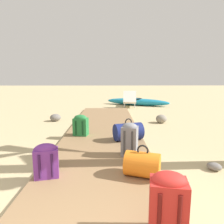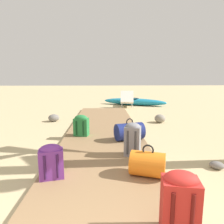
% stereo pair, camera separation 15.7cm
% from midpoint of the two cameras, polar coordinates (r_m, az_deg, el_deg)
% --- Properties ---
extents(ground_plane, '(60.00, 60.00, 0.00)m').
position_cam_midpoint_polar(ground_plane, '(4.36, -3.42, -10.00)').
color(ground_plane, tan).
extents(boardwalk, '(1.86, 8.29, 0.08)m').
position_cam_midpoint_polar(boardwalk, '(5.13, -3.24, -6.43)').
color(boardwalk, olive).
rests_on(boardwalk, ground).
extents(duffel_bag_navy, '(0.70, 0.54, 0.49)m').
position_cam_midpoint_polar(duffel_bag_navy, '(4.59, 3.91, -5.42)').
color(duffel_bag_navy, navy).
rests_on(duffel_bag_navy, boardwalk).
extents(duffel_bag_orange, '(0.57, 0.49, 0.47)m').
position_cam_midpoint_polar(duffel_bag_orange, '(3.02, 8.42, -14.11)').
color(duffel_bag_orange, orange).
rests_on(duffel_bag_orange, boardwalk).
extents(backpack_green, '(0.37, 0.29, 0.50)m').
position_cam_midpoint_polar(backpack_green, '(4.95, -9.48, -3.53)').
color(backpack_green, '#237538').
rests_on(backpack_green, boardwalk).
extents(backpack_red, '(0.36, 0.30, 0.60)m').
position_cam_midpoint_polar(backpack_red, '(2.03, 16.15, -22.88)').
color(backpack_red, red).
rests_on(backpack_red, boardwalk).
extents(backpack_purple, '(0.36, 0.26, 0.49)m').
position_cam_midpoint_polar(backpack_purple, '(3.04, -18.06, -12.72)').
color(backpack_purple, '#6B2D84').
rests_on(backpack_purple, boardwalk).
extents(backpack_grey, '(0.33, 0.30, 0.60)m').
position_cam_midpoint_polar(backpack_grey, '(3.67, 4.54, -7.35)').
color(backpack_grey, slate).
rests_on(backpack_grey, boardwalk).
extents(lounge_chair, '(0.74, 1.58, 0.80)m').
position_cam_midpoint_polar(lounge_chair, '(10.16, 3.72, 3.35)').
color(lounge_chair, white).
rests_on(lounge_chair, ground).
extents(kayak, '(3.30, 1.87, 0.36)m').
position_cam_midpoint_polar(kayak, '(10.73, 5.79, 2.88)').
color(kayak, teal).
rests_on(kayak, ground).
extents(rock_right_far, '(0.45, 0.45, 0.27)m').
position_cam_midpoint_polar(rock_right_far, '(6.79, 12.59, -1.79)').
color(rock_right_far, gray).
rests_on(rock_right_far, ground).
extents(rock_left_far, '(0.46, 0.43, 0.24)m').
position_cam_midpoint_polar(rock_left_far, '(7.09, -16.55, -1.58)').
color(rock_left_far, slate).
rests_on(rock_left_far, ground).
extents(rock_right_mid, '(0.30, 0.29, 0.12)m').
position_cam_midpoint_polar(rock_right_mid, '(3.79, 26.12, -13.18)').
color(rock_right_mid, slate).
rests_on(rock_right_mid, ground).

